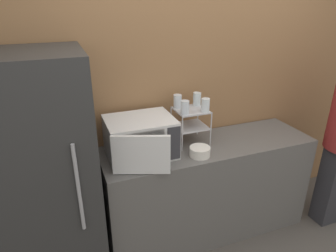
{
  "coord_description": "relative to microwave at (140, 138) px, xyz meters",
  "views": [
    {
      "loc": [
        -1.15,
        -1.73,
        2.07
      ],
      "look_at": [
        -0.37,
        0.31,
        1.12
      ],
      "focal_mm": 32.0,
      "sensor_mm": 36.0,
      "label": 1
    }
  ],
  "objects": [
    {
      "name": "microwave",
      "position": [
        0.0,
        0.0,
        0.0
      ],
      "size": [
        0.53,
        0.57,
        0.31
      ],
      "color": "silver",
      "rests_on": "counter"
    },
    {
      "name": "ground_plane",
      "position": [
        0.6,
        -0.31,
        -1.06
      ],
      "size": [
        12.0,
        12.0,
        0.0
      ],
      "primitive_type": "plane",
      "color": "#4C4742"
    },
    {
      "name": "refrigerator",
      "position": [
        -0.73,
        -0.06,
        -0.17
      ],
      "size": [
        0.73,
        0.67,
        1.78
      ],
      "color": "#2D2D2D",
      "rests_on": "ground_plane"
    },
    {
      "name": "bowl",
      "position": [
        0.43,
        -0.18,
        -0.12
      ],
      "size": [
        0.16,
        0.16,
        0.08
      ],
      "color": "silver",
      "rests_on": "counter"
    },
    {
      "name": "glass_front_right",
      "position": [
        0.55,
        -0.01,
        0.2
      ],
      "size": [
        0.07,
        0.07,
        0.11
      ],
      "color": "silver",
      "rests_on": "dish_rack"
    },
    {
      "name": "counter",
      "position": [
        0.6,
        -0.02,
        -0.61
      ],
      "size": [
        1.86,
        0.57,
        0.91
      ],
      "color": "#595654",
      "rests_on": "ground_plane"
    },
    {
      "name": "glass_back_right",
      "position": [
        0.56,
        0.16,
        0.2
      ],
      "size": [
        0.07,
        0.07,
        0.11
      ],
      "color": "silver",
      "rests_on": "dish_rack"
    },
    {
      "name": "wall_back",
      "position": [
        0.6,
        0.3,
        0.24
      ],
      "size": [
        8.0,
        0.06,
        2.6
      ],
      "color": "olive",
      "rests_on": "ground_plane"
    },
    {
      "name": "glass_front_left",
      "position": [
        0.37,
        -0.0,
        0.2
      ],
      "size": [
        0.07,
        0.07,
        0.11
      ],
      "color": "silver",
      "rests_on": "dish_rack"
    },
    {
      "name": "glass_back_left",
      "position": [
        0.38,
        0.16,
        0.2
      ],
      "size": [
        0.07,
        0.07,
        0.11
      ],
      "color": "silver",
      "rests_on": "dish_rack"
    },
    {
      "name": "dish_rack",
      "position": [
        0.46,
        0.07,
        0.07
      ],
      "size": [
        0.27,
        0.26,
        0.3
      ],
      "color": "#B2B2B7",
      "rests_on": "counter"
    }
  ]
}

